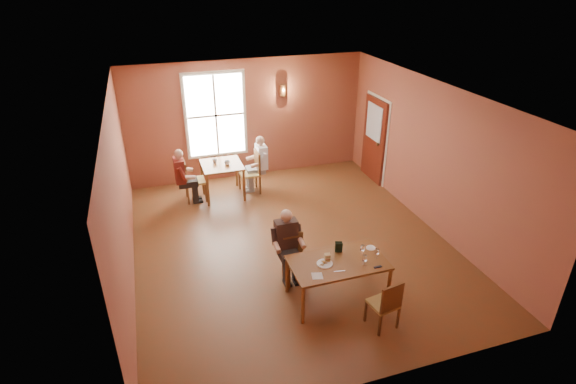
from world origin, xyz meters
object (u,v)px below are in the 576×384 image
object	(u,v)px
main_table	(337,280)
diner_white	(250,167)
chair_diner_white	(249,172)
chair_diner_main	(295,260)
diner_main	(296,251)
diner_maroon	(193,175)
chair_empty	(383,302)
second_table	(223,180)
chair_diner_maroon	(195,180)

from	to	relation	value
main_table	diner_white	xyz separation A→B (m)	(-0.41, 4.27, 0.30)
chair_diner_white	chair_diner_main	bearing A→B (deg)	179.06
main_table	diner_main	xyz separation A→B (m)	(-0.50, 0.62, 0.26)
chair_diner_white	diner_maroon	bearing A→B (deg)	90.00
diner_main	chair_empty	world-z (taller)	diner_main
second_table	diner_maroon	size ratio (longest dim) A/B	0.72
second_table	chair_diner_white	size ratio (longest dim) A/B	0.90
chair_diner_main	chair_diner_maroon	bearing A→B (deg)	-71.10
diner_main	chair_diner_white	bearing A→B (deg)	-90.93
diner_main	chair_diner_white	size ratio (longest dim) A/B	1.22
chair_diner_white	diner_maroon	world-z (taller)	diner_maroon
main_table	chair_diner_main	world-z (taller)	chair_diner_main
diner_main	diner_white	distance (m)	3.66
diner_white	diner_maroon	distance (m)	1.36
chair_diner_main	diner_maroon	bearing A→B (deg)	-70.68
diner_main	diner_white	bearing A→B (deg)	-91.40
diner_main	diner_maroon	world-z (taller)	diner_maroon
diner_main	chair_diner_maroon	world-z (taller)	diner_main
chair_diner_main	diner_maroon	size ratio (longest dim) A/B	0.67
diner_main	diner_maroon	bearing A→B (deg)	-70.83
diner_main	chair_diner_main	bearing A→B (deg)	-90.00
chair_diner_maroon	diner_maroon	size ratio (longest dim) A/B	0.78
diner_main	second_table	bearing A→B (deg)	-80.82
chair_diner_main	chair_empty	size ratio (longest dim) A/B	1.00
diner_white	chair_diner_maroon	distance (m)	1.34
second_table	chair_diner_white	world-z (taller)	chair_diner_white
chair_empty	diner_white	bearing A→B (deg)	89.25
diner_white	main_table	bearing A→B (deg)	-174.51
chair_diner_white	diner_maroon	distance (m)	1.34
second_table	chair_diner_maroon	world-z (taller)	chair_diner_maroon
diner_maroon	chair_empty	bearing A→B (deg)	23.18
main_table	chair_diner_maroon	size ratio (longest dim) A/B	1.53
chair_diner_maroon	second_table	bearing A→B (deg)	90.00
main_table	diner_main	distance (m)	0.84
second_table	chair_diner_white	xyz separation A→B (m)	(0.65, 0.00, 0.11)
diner_main	chair_diner_maroon	distance (m)	3.86
second_table	diner_maroon	bearing A→B (deg)	180.00
diner_white	chair_diner_maroon	size ratio (longest dim) A/B	1.31
chair_empty	diner_white	distance (m)	5.14
chair_diner_white	diner_white	bearing A→B (deg)	-90.00
chair_diner_main	chair_diner_white	bearing A→B (deg)	-90.94
main_table	diner_maroon	world-z (taller)	diner_maroon
main_table	chair_diner_white	size ratio (longest dim) A/B	1.50
main_table	chair_diner_maroon	xyz separation A→B (m)	(-1.74, 4.27, 0.14)
second_table	chair_diner_main	bearing A→B (deg)	-80.75
main_table	diner_white	size ratio (longest dim) A/B	1.17
second_table	diner_maroon	world-z (taller)	diner_maroon
main_table	diner_maroon	bearing A→B (deg)	112.50
chair_empty	diner_white	world-z (taller)	diner_white
chair_diner_main	chair_empty	bearing A→B (deg)	121.91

